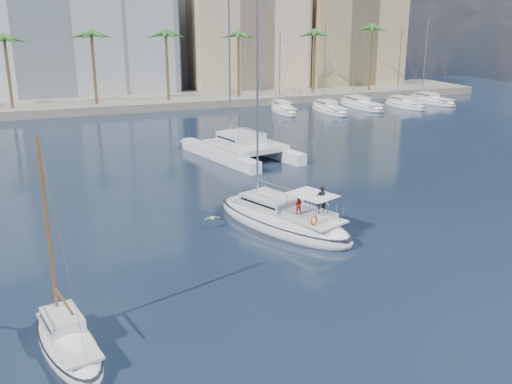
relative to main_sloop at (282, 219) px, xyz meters
name	(u,v)px	position (x,y,z in m)	size (l,w,h in m)	color
ground	(284,251)	(-1.58, -3.94, -0.54)	(160.00, 160.00, 0.00)	black
quay	(131,102)	(-1.58, 57.06, 0.06)	(120.00, 14.00, 1.20)	gray
building_modern	(39,13)	(-13.58, 69.06, 13.46)	(42.00, 16.00, 28.00)	silver
building_beige	(244,36)	(20.42, 66.06, 9.46)	(20.00, 14.00, 20.00)	beige
building_tan_right	(348,41)	(40.42, 64.06, 8.46)	(18.00, 12.00, 18.00)	tan
palm_centre	(131,39)	(-1.58, 53.06, 9.74)	(3.60, 3.60, 12.30)	brown
palm_right	(338,36)	(32.42, 53.06, 9.74)	(3.60, 3.60, 12.30)	brown
main_sloop	(282,219)	(0.00, 0.00, 0.00)	(8.08, 12.44, 17.66)	white
small_sloop	(68,342)	(-14.54, -10.55, -0.15)	(3.57, 7.13, 9.82)	white
catamaran	(242,146)	(3.90, 19.68, 0.63)	(9.58, 14.23, 18.85)	white
seagull	(212,218)	(-4.62, 1.26, 0.25)	(1.09, 0.47, 0.20)	silver
moored_yacht_a	(283,113)	(18.42, 43.06, -0.54)	(2.72, 9.35, 11.90)	white
moored_yacht_b	(329,112)	(24.92, 41.06, -0.54)	(3.14, 10.78, 13.72)	white
moored_yacht_c	(361,108)	(31.42, 43.06, -0.54)	(3.55, 12.21, 15.54)	white
moored_yacht_d	(404,107)	(37.92, 41.06, -0.54)	(2.72, 9.35, 11.90)	white
moored_yacht_e	(431,103)	(44.42, 43.06, -0.54)	(3.14, 10.78, 13.72)	white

